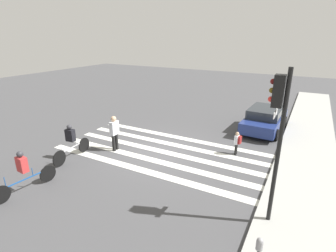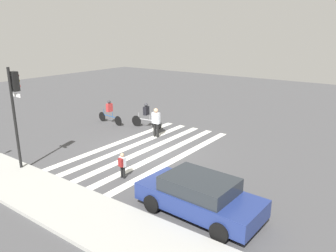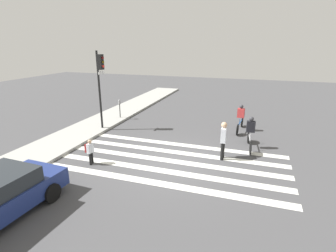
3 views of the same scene
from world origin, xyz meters
name	(u,v)px [view 1 (image 1 of 3)]	position (x,y,z in m)	size (l,w,h in m)	color
ground_plane	(162,151)	(0.00, 0.00, 0.00)	(60.00, 60.00, 0.00)	#444447
sidewalk_curb	(304,183)	(0.00, 6.25, 0.07)	(36.00, 2.50, 0.14)	#9E9E99
crosswalk_stripes	(162,151)	(0.00, 0.00, 0.00)	(4.46, 10.00, 0.01)	silver
traffic_light	(278,120)	(2.90, 5.27, 3.26)	(0.60, 0.50, 4.65)	black
parking_meter	(259,251)	(5.30, 5.48, 1.03)	(0.15, 0.15, 1.38)	black
pedestrian_adult_tall_backpack	(114,131)	(0.96, -2.07, 0.99)	(0.49, 0.26, 1.75)	black
pedestrian_adult_yellow_jacket	(237,141)	(-1.41, 3.29, 0.67)	(0.33, 0.29, 1.14)	black
cyclist_near_curb	(23,170)	(5.35, -2.54, 0.86)	(2.37, 0.42, 1.61)	black
cyclist_far_lane	(71,141)	(2.64, -3.18, 0.87)	(2.30, 0.42, 1.65)	black
car_parked_silver_sedan	(265,119)	(-5.54, 3.83, 0.71)	(4.42, 2.18, 1.37)	navy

